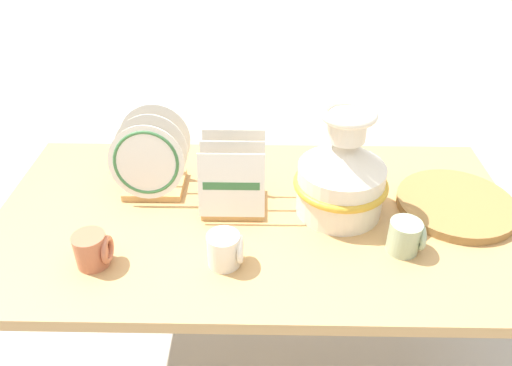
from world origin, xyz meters
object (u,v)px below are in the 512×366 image
Objects in this scene: dish_rack_round_plates at (151,163)px; dish_rack_square_plates at (233,186)px; wicker_charger_stack at (456,204)px; ceramic_vase at (342,173)px; mug_cream_glaze at (226,250)px; mug_terracotta_glaze at (93,250)px; mug_sage_glaze at (406,237)px.

dish_rack_round_plates is 1.17× the size of dish_rack_square_plates.
dish_rack_round_plates is 0.71× the size of wicker_charger_stack.
dish_rack_round_plates is at bearing 170.60° from ceramic_vase.
ceramic_vase is at bearing 36.45° from mug_cream_glaze.
wicker_charger_stack is at bearing -4.89° from dish_rack_round_plates.
dish_rack_round_plates is at bearing 175.11° from wicker_charger_stack.
wicker_charger_stack is 3.74× the size of mug_terracotta_glaze.
mug_cream_glaze is 0.47m from mug_sage_glaze.
wicker_charger_stack is at bearing -0.31° from dish_rack_square_plates.
ceramic_vase is at bearing -9.40° from dish_rack_round_plates.
mug_cream_glaze is (-0.31, -0.23, -0.08)m from ceramic_vase.
ceramic_vase is 0.95× the size of wicker_charger_stack.
dish_rack_round_plates is 2.66× the size of mug_terracotta_glaze.
ceramic_vase is 0.25m from mug_sage_glaze.
mug_terracotta_glaze is (-0.09, -0.33, -0.05)m from dish_rack_round_plates.
wicker_charger_stack is 3.74× the size of mug_cream_glaze.
dish_rack_round_plates reaches higher than dish_rack_square_plates.
ceramic_vase is 1.33× the size of dish_rack_round_plates.
dish_rack_round_plates is at bearing 74.63° from mug_terracotta_glaze.
dish_rack_square_plates reaches higher than wicker_charger_stack.
dish_rack_round_plates is at bearing 163.47° from dish_rack_square_plates.
ceramic_vase is 0.70m from mug_terracotta_glaze.
ceramic_vase is 0.40m from mug_cream_glaze.
mug_terracotta_glaze is (-0.34, -0.01, 0.00)m from mug_cream_glaze.
mug_sage_glaze is at bearing 7.17° from mug_cream_glaze.
dish_rack_square_plates is 2.26× the size of mug_terracotta_glaze.
dish_rack_round_plates is 0.41m from mug_cream_glaze.
mug_sage_glaze reaches higher than wicker_charger_stack.
wicker_charger_stack is (0.91, -0.08, -0.08)m from dish_rack_round_plates.
mug_sage_glaze is (0.15, -0.17, -0.08)m from ceramic_vase.
ceramic_vase is at bearing 131.62° from mug_sage_glaze.
mug_sage_glaze is at bearing -136.19° from wicker_charger_stack.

